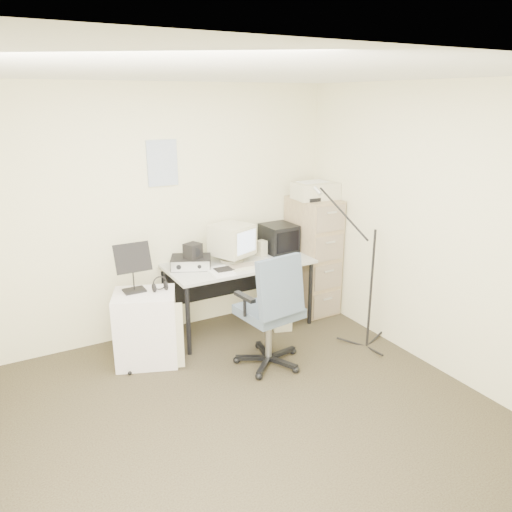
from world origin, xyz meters
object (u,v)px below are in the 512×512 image
filing_cabinet (312,255)px  desk (239,295)px  office_chair (269,309)px  side_cart (146,328)px

filing_cabinet → desk: (-0.95, -0.03, -0.29)m
desk → office_chair: 0.85m
desk → side_cart: size_ratio=2.21×
filing_cabinet → side_cart: (-2.03, -0.25, -0.31)m
filing_cabinet → side_cart: size_ratio=1.92×
desk → office_chair: (-0.13, -0.82, 0.18)m
side_cart → desk: bearing=32.5°
office_chair → desk: bearing=74.3°
filing_cabinet → desk: bearing=-178.2°
desk → side_cart: desk is taller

